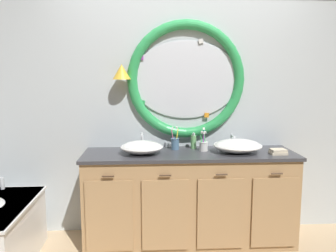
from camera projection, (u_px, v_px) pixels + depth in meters
back_wall_assembly at (183, 99)px, 3.43m from camera, size 6.40×0.26×2.60m
vanity_counter at (189, 197)px, 3.26m from camera, size 1.94×0.60×0.85m
sink_basin_left at (142, 147)px, 3.13m from camera, size 0.39×0.39×0.12m
sink_basin_right at (238, 146)px, 3.18m from camera, size 0.44×0.44×0.12m
faucet_set_left at (142, 142)px, 3.35m from camera, size 0.22×0.12×0.16m
faucet_set_right at (232, 142)px, 3.40m from camera, size 0.23×0.14×0.13m
toothbrush_holder_left at (175, 143)px, 3.31m from camera, size 0.08×0.08×0.22m
toothbrush_holder_right at (204, 145)px, 3.25m from camera, size 0.09×0.09×0.22m
soap_dispenser at (193, 141)px, 3.36m from camera, size 0.05×0.06×0.16m
folded_hand_towel at (278, 152)px, 3.12m from camera, size 0.14×0.12×0.05m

